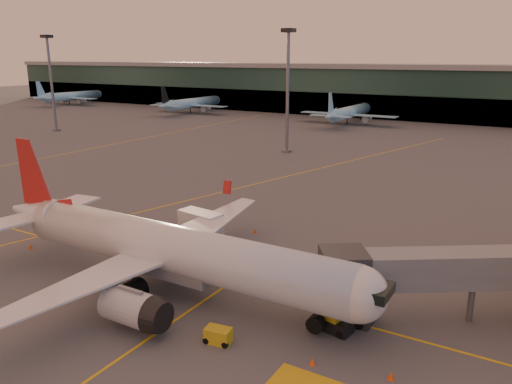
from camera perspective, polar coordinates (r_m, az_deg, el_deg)
The scene contains 15 objects.
ground at distance 45.28m, azimuth -12.67°, elevation -11.53°, with size 600.00×600.00×0.00m, color #4C4F54.
taxi_markings at distance 84.11m, azimuth 4.50°, elevation 1.38°, with size 100.12×173.00×0.01m.
terminal at distance 173.46m, azimuth 21.47°, elevation 10.48°, with size 400.00×20.00×17.60m.
mast_west_far at distance 149.40m, azimuth -22.40°, elevation 12.14°, with size 2.40×2.40×25.60m.
mast_west_near at distance 106.70m, azimuth 3.65°, elevation 12.41°, with size 2.40×2.40×25.60m.
distant_aircraft_row at distance 169.55m, azimuth 1.38°, elevation 8.45°, with size 225.00×34.00×13.00m.
main_airplane at distance 44.28m, azimuth -10.54°, elevation -6.43°, with size 40.22×36.11×12.17m.
jet_bridge at distance 42.89m, azimuth 25.45°, elevation -8.17°, with size 22.20×16.04×5.97m.
catering_truck at distance 54.73m, azimuth -6.29°, elevation -3.95°, with size 5.22×2.86×3.87m.
gpu_cart at distance 37.71m, azimuth -4.35°, elevation -16.06°, with size 2.09×1.44×1.13m.
pushback_tug at distance 39.51m, azimuth 8.81°, elevation -14.54°, with size 3.13×2.05×1.49m.
cone_nose at distance 35.29m, azimuth 15.18°, elevation -19.59°, with size 0.44×0.44×0.56m.
cone_tail at distance 59.44m, azimuth -24.37°, elevation -5.68°, with size 0.43×0.43×0.55m.
cone_wing_left at distance 58.88m, azimuth -0.10°, elevation -4.45°, with size 0.42×0.42×0.54m.
cone_fwd at distance 35.68m, azimuth 6.47°, elevation -18.70°, with size 0.41×0.41×0.52m.
Camera 1 is at (28.42, -28.94, 20.13)m, focal length 35.00 mm.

